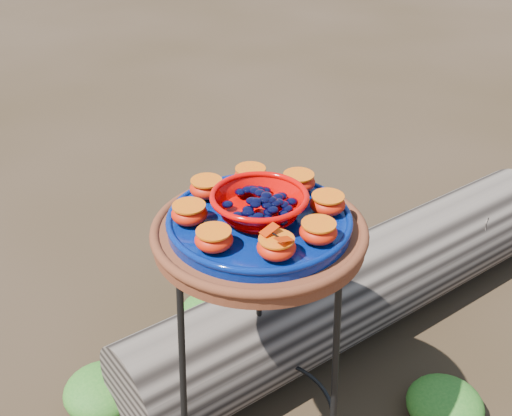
{
  "coord_description": "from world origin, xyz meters",
  "views": [
    {
      "loc": [
        -0.0,
        -1.19,
        1.5
      ],
      "look_at": [
        -0.01,
        0.0,
        0.79
      ],
      "focal_mm": 45.0,
      "sensor_mm": 36.0,
      "label": 1
    }
  ],
  "objects_px": {
    "driftwood_log": "(360,285)",
    "plant_stand": "(259,357)",
    "red_bowl": "(259,206)",
    "terracotta_saucer": "(259,235)",
    "cobalt_plate": "(259,222)"
  },
  "relations": [
    {
      "from": "cobalt_plate",
      "to": "red_bowl",
      "type": "relative_size",
      "value": 2.0
    },
    {
      "from": "driftwood_log",
      "to": "plant_stand",
      "type": "bearing_deg",
      "value": -122.44
    },
    {
      "from": "red_bowl",
      "to": "plant_stand",
      "type": "bearing_deg",
      "value": 0.0
    },
    {
      "from": "plant_stand",
      "to": "red_bowl",
      "type": "relative_size",
      "value": 3.48
    },
    {
      "from": "plant_stand",
      "to": "terracotta_saucer",
      "type": "relative_size",
      "value": 1.49
    },
    {
      "from": "cobalt_plate",
      "to": "driftwood_log",
      "type": "height_order",
      "value": "cobalt_plate"
    },
    {
      "from": "plant_stand",
      "to": "terracotta_saucer",
      "type": "bearing_deg",
      "value": 0.0
    },
    {
      "from": "red_bowl",
      "to": "driftwood_log",
      "type": "height_order",
      "value": "red_bowl"
    },
    {
      "from": "plant_stand",
      "to": "terracotta_saucer",
      "type": "distance_m",
      "value": 0.37
    },
    {
      "from": "terracotta_saucer",
      "to": "cobalt_plate",
      "type": "height_order",
      "value": "cobalt_plate"
    },
    {
      "from": "terracotta_saucer",
      "to": "plant_stand",
      "type": "bearing_deg",
      "value": 0.0
    },
    {
      "from": "terracotta_saucer",
      "to": "red_bowl",
      "type": "relative_size",
      "value": 2.33
    },
    {
      "from": "cobalt_plate",
      "to": "red_bowl",
      "type": "bearing_deg",
      "value": 0.0
    },
    {
      "from": "terracotta_saucer",
      "to": "cobalt_plate",
      "type": "xyz_separation_m",
      "value": [
        0.0,
        0.0,
        0.03
      ]
    },
    {
      "from": "cobalt_plate",
      "to": "red_bowl",
      "type": "xyz_separation_m",
      "value": [
        0.0,
        0.0,
        0.04
      ]
    }
  ]
}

